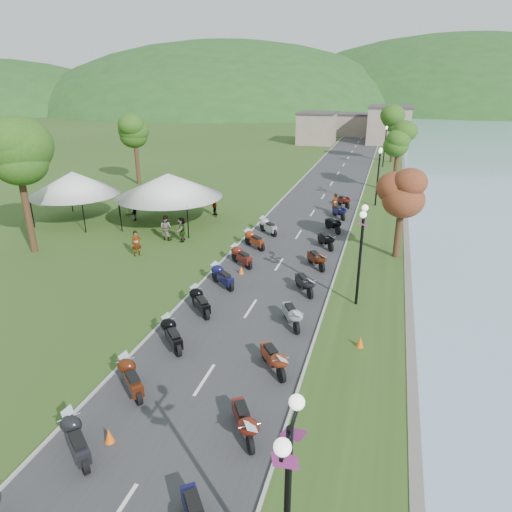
% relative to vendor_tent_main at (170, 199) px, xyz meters
% --- Properties ---
extents(road, '(7.00, 120.00, 0.02)m').
position_rel_vendor_tent_main_xyz_m(road, '(10.15, 12.21, -1.99)').
color(road, '#333336').
rests_on(road, ground).
extents(hills_backdrop, '(360.00, 120.00, 76.00)m').
position_rel_vendor_tent_main_xyz_m(hills_backdrop, '(10.15, 172.21, -2.00)').
color(hills_backdrop, '#285621').
rests_on(hills_backdrop, ground).
extents(far_building, '(18.00, 16.00, 5.00)m').
position_rel_vendor_tent_main_xyz_m(far_building, '(8.15, 57.21, 0.50)').
color(far_building, gray).
rests_on(far_building, ground).
extents(moto_row_left, '(2.60, 37.12, 1.10)m').
position_rel_vendor_tent_main_xyz_m(moto_row_left, '(7.91, -17.60, -1.45)').
color(moto_row_left, '#331411').
rests_on(moto_row_left, ground).
extents(moto_row_right, '(2.60, 35.06, 1.10)m').
position_rel_vendor_tent_main_xyz_m(moto_row_right, '(12.47, -7.36, -1.45)').
color(moto_row_right, '#331411').
rests_on(moto_row_right, ground).
extents(vendor_tent_main, '(5.44, 5.44, 4.00)m').
position_rel_vendor_tent_main_xyz_m(vendor_tent_main, '(0.00, 0.00, 0.00)').
color(vendor_tent_main, silver).
rests_on(vendor_tent_main, ground).
extents(vendor_tent_side, '(4.60, 4.60, 4.00)m').
position_rel_vendor_tent_main_xyz_m(vendor_tent_side, '(-7.45, -1.44, 0.00)').
color(vendor_tent_side, silver).
rests_on(vendor_tent_side, ground).
extents(tree_park_left, '(3.95, 3.95, 10.97)m').
position_rel_vendor_tent_main_xyz_m(tree_park_left, '(-5.97, -8.12, 3.49)').
color(tree_park_left, '#336219').
rests_on(tree_park_left, ground).
extents(tree_lakeside, '(2.37, 2.37, 6.57)m').
position_rel_vendor_tent_main_xyz_m(tree_lakeside, '(17.04, -2.33, 1.29)').
color(tree_lakeside, '#336219').
rests_on(tree_lakeside, ground).
extents(pedestrian_a, '(0.76, 0.74, 1.68)m').
position_rel_vendor_tent_main_xyz_m(pedestrian_a, '(0.99, -6.88, -2.00)').
color(pedestrian_a, slate).
rests_on(pedestrian_a, ground).
extents(pedestrian_b, '(0.93, 0.60, 1.79)m').
position_rel_vendor_tent_main_xyz_m(pedestrian_b, '(1.36, -3.51, -2.00)').
color(pedestrian_b, slate).
rests_on(pedestrian_b, ground).
extents(pedestrian_c, '(0.60, 1.05, 1.52)m').
position_rel_vendor_tent_main_xyz_m(pedestrian_c, '(-3.27, 0.02, -2.00)').
color(pedestrian_c, slate).
rests_on(pedestrian_c, ground).
extents(traffic_cone_near, '(0.32, 0.32, 0.50)m').
position_rel_vendor_tent_main_xyz_m(traffic_cone_near, '(8.50, -21.59, -1.75)').
color(traffic_cone_near, '#F2590C').
rests_on(traffic_cone_near, ground).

